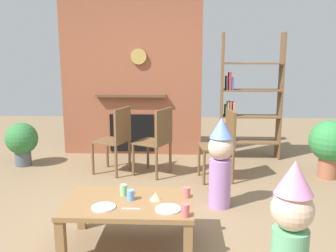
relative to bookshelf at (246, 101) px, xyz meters
name	(u,v)px	position (x,y,z in m)	size (l,w,h in m)	color
ground_plane	(150,226)	(-1.25, -2.40, -0.88)	(12.00, 12.00, 0.00)	#846B4C
brick_fireplace_feature	(132,79)	(-1.77, 0.20, 0.31)	(2.20, 0.28, 2.40)	#935138
bookshelf	(246,101)	(0.00, 0.00, 0.00)	(0.90, 0.28, 1.90)	brown
coffee_table	(129,208)	(-1.39, -2.74, -0.54)	(1.07, 0.67, 0.39)	olive
paper_cup_near_left	(131,195)	(-1.38, -2.71, -0.44)	(0.06, 0.06, 0.09)	#669EE0
paper_cup_near_right	(185,210)	(-0.92, -3.01, -0.44)	(0.06, 0.06, 0.10)	#E5666B
paper_cup_center	(124,190)	(-1.46, -2.61, -0.44)	(0.06, 0.06, 0.10)	#8CD18C
paper_cup_far_left	(187,192)	(-0.91, -2.64, -0.44)	(0.06, 0.06, 0.09)	#E5666B
paper_plate_front	(104,207)	(-1.57, -2.88, -0.48)	(0.19, 0.19, 0.01)	white
paper_plate_rear	(168,209)	(-1.06, -2.89, -0.48)	(0.20, 0.20, 0.01)	white
birthday_cake_slice	(156,196)	(-1.17, -2.70, -0.45)	(0.10, 0.10, 0.07)	#EAC68C
table_fork	(131,209)	(-1.35, -2.90, -0.48)	(0.15, 0.02, 0.01)	silver
child_with_cone_hat	(291,230)	(-0.26, -3.43, -0.37)	(0.27, 0.27, 0.97)	#66B27F
child_in_pink	(220,160)	(-0.56, -1.90, -0.37)	(0.27, 0.27, 0.96)	#B27FCC
dining_chair_left	(117,136)	(-1.83, -0.86, -0.37)	(0.51, 0.51, 0.90)	brown
dining_chair_middle	(158,138)	(-1.28, -0.91, -0.37)	(0.54, 0.54, 0.90)	brown
dining_chair_right	(223,141)	(-0.44, -1.05, -0.37)	(0.45, 0.45, 0.90)	brown
potted_plant_tall	(330,144)	(0.94, -0.92, -0.42)	(0.53, 0.53, 0.76)	#9E5B42
potted_plant_short	(22,141)	(-3.26, -0.56, -0.51)	(0.45, 0.45, 0.63)	#4C5660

